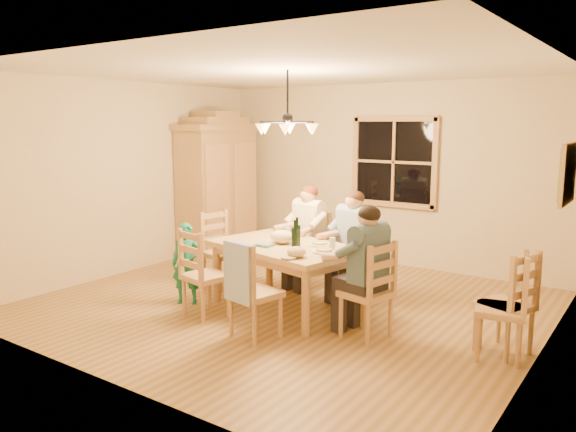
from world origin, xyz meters
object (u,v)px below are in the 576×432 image
Objects in this scene: chair_near_left at (206,290)px; adult_slate_man at (367,255)px; chair_near_right at (256,308)px; adult_plaid_man at (353,232)px; wine_bottle_b at (295,235)px; chair_far_left at (308,265)px; chair_end_left at (223,265)px; child at (187,264)px; chair_far_right at (353,276)px; chair_spare_front at (499,326)px; wine_bottle_a at (297,232)px; chair_end_right at (366,308)px; armoire at (217,190)px; dining_table at (285,253)px; chair_spare_back at (503,321)px; adult_woman at (308,224)px; chandelier at (288,127)px.

chair_near_left is 1.13× the size of adult_slate_man.
adult_plaid_man is (0.24, 1.59, 0.54)m from chair_near_right.
adult_slate_man is at bearing -4.51° from wine_bottle_b.
chair_near_right is at bearing 117.90° from chair_far_left.
chair_end_left is 0.76m from child.
chair_far_right and chair_end_left have the same top height.
child is at bearing 85.32° from chair_spare_front.
chair_spare_front is at bearing 0.21° from wine_bottle_a.
chair_far_left is 1.79m from chair_end_right.
chair_far_left is 1.00× the size of chair_end_right.
chair_far_left is 0.75m from chair_far_right.
armoire is 2.63× the size of adult_slate_man.
chair_end_left is at bearing 133.26° from chair_near_left.
dining_table is 0.32m from wine_bottle_a.
wine_bottle_b is 0.33× the size of chair_spare_back.
wine_bottle_b is (-0.90, 0.07, 0.62)m from chair_end_right.
chair_far_left is at bearing 87.88° from adult_woman.
chair_far_right is (0.56, 0.56, -1.77)m from chandelier.
adult_woman reaches higher than chair_far_right.
adult_plaid_man is at bearing 5.18° from child.
adult_plaid_man is (1.07, 1.41, 0.54)m from chair_near_left.
wine_bottle_b is (-0.90, 0.07, 0.08)m from adult_slate_man.
chair_near_left is at bearing 90.00° from adult_woman.
chair_far_left is 1.03× the size of child.
armoire reaches higher than child.
chair_end_left is at bearing 169.01° from wine_bottle_a.
chair_far_right and chair_spare_front have the same top height.
chair_far_left is 1.00× the size of chair_spare_front.
chair_far_right is 1.13× the size of adult_slate_man.
adult_slate_man is at bearing 136.64° from chair_far_right.
chair_end_left is at bearing 27.98° from chair_far_right.
wine_bottle_a is (0.42, -0.88, 0.08)m from adult_woman.
dining_table is at bearing -64.43° from chandelier.
chandelier reaches higher than chair_near_right.
dining_table is (0.07, -0.15, -1.42)m from chandelier.
chair_spare_front is (4.87, -1.66, -0.75)m from armoire.
child is (-0.83, -1.36, 0.18)m from chair_far_left.
chair_far_left is 1.00× the size of chair_near_left.
wine_bottle_b is at bearing -33.59° from armoire.
adult_woman is (-0.25, 0.87, 0.18)m from dining_table.
wine_bottle_b reaches higher than chair_end_left.
chair_end_right is (2.30, -0.49, 0.00)m from chair_end_left.
wine_bottle_a is (0.17, -0.01, 0.27)m from dining_table.
adult_plaid_man is 0.88× the size of chair_spare_back.
armoire is at bearing -7.24° from chair_far_left.
wine_bottle_a is 0.18m from wine_bottle_b.
chair_end_right is 1.87m from adult_woman.
chair_near_right and chair_end_left have the same top height.
chair_end_right is (1.73, 0.45, 0.00)m from chair_near_left.
wine_bottle_a is 2.29m from chair_spare_front.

